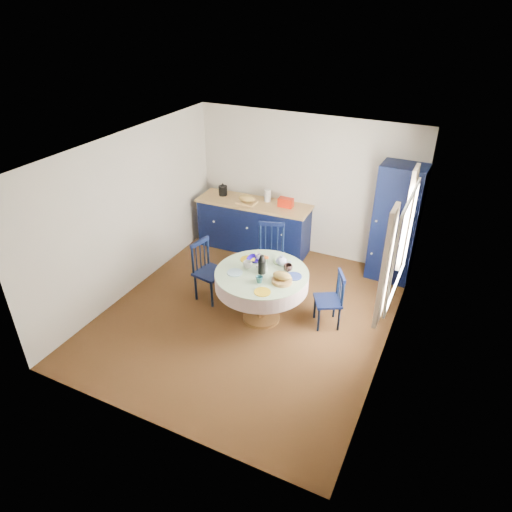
{
  "coord_description": "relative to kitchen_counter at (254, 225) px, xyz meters",
  "views": [
    {
      "loc": [
        2.49,
        -4.89,
        4.18
      ],
      "look_at": [
        0.04,
        0.2,
        0.92
      ],
      "focal_mm": 32.0,
      "sensor_mm": 36.0,
      "label": 1
    }
  ],
  "objects": [
    {
      "name": "cobalt_bowl",
      "position": [
        0.83,
        -1.65,
        0.35
      ],
      "size": [
        0.23,
        0.23,
        0.06
      ],
      "primitive_type": "imported",
      "color": "#11037F",
      "rests_on": "dining_table"
    },
    {
      "name": "mug_c",
      "position": [
        1.36,
        -1.7,
        0.37
      ],
      "size": [
        0.13,
        0.13,
        0.1
      ],
      "primitive_type": "imported",
      "color": "black",
      "rests_on": "dining_table"
    },
    {
      "name": "chair_far",
      "position": [
        0.75,
        -0.95,
        0.04
      ],
      "size": [
        0.56,
        0.55,
        1.03
      ],
      "rotation": [
        0.0,
        0.0,
        0.28
      ],
      "color": "black",
      "rests_on": "floor"
    },
    {
      "name": "chair_right",
      "position": [
        1.98,
        -1.59,
        -0.05
      ],
      "size": [
        0.5,
        0.51,
        0.85
      ],
      "rotation": [
        0.0,
        0.0,
        -1.06
      ],
      "color": "black",
      "rests_on": "floor"
    },
    {
      "name": "mug_b",
      "position": [
        1.12,
        -2.14,
        0.37
      ],
      "size": [
        0.1,
        0.1,
        0.09
      ],
      "primitive_type": "imported",
      "color": "#265D69",
      "rests_on": "dining_table"
    },
    {
      "name": "window",
      "position": [
        2.77,
        -1.6,
        1.05
      ],
      "size": [
        0.1,
        1.74,
        1.45
      ],
      "color": "white",
      "rests_on": "wall_right"
    },
    {
      "name": "wall_right",
      "position": [
        2.82,
        -1.9,
        0.77
      ],
      "size": [
        0.02,
        4.5,
        2.5
      ],
      "primitive_type": "cube",
      "color": "beige",
      "rests_on": "floor"
    },
    {
      "name": "mug_d",
      "position": [
        0.84,
        -1.57,
        0.36
      ],
      "size": [
        0.09,
        0.09,
        0.08
      ],
      "primitive_type": "imported",
      "color": "silver",
      "rests_on": "dining_table"
    },
    {
      "name": "wall_back",
      "position": [
        0.82,
        0.35,
        0.77
      ],
      "size": [
        4.0,
        0.02,
        2.5
      ],
      "primitive_type": "cube",
      "color": "beige",
      "rests_on": "floor"
    },
    {
      "name": "wall_left",
      "position": [
        -1.18,
        -1.9,
        0.77
      ],
      "size": [
        0.02,
        4.5,
        2.5
      ],
      "primitive_type": "cube",
      "color": "beige",
      "rests_on": "floor"
    },
    {
      "name": "floor",
      "position": [
        0.82,
        -1.9,
        -0.48
      ],
      "size": [
        4.5,
        4.5,
        0.0
      ],
      "primitive_type": "plane",
      "color": "black",
      "rests_on": "ground"
    },
    {
      "name": "kitchen_counter",
      "position": [
        0.0,
        0.0,
        0.0
      ],
      "size": [
        2.11,
        0.73,
        1.17
      ],
      "rotation": [
        0.0,
        0.0,
        0.04
      ],
      "color": "black",
      "rests_on": "floor"
    },
    {
      "name": "pantry_cabinet",
      "position": [
        2.48,
        0.1,
        0.5
      ],
      "size": [
        0.71,
        0.52,
        1.96
      ],
      "rotation": [
        0.0,
        0.0,
        -0.04
      ],
      "color": "black",
      "rests_on": "floor"
    },
    {
      "name": "chair_left",
      "position": [
        0.07,
        -1.75,
        0.01
      ],
      "size": [
        0.48,
        0.5,
        0.97
      ],
      "rotation": [
        0.0,
        0.0,
        1.4
      ],
      "color": "black",
      "rests_on": "floor"
    },
    {
      "name": "mug_a",
      "position": [
        0.81,
        -1.87,
        0.37
      ],
      "size": [
        0.13,
        0.13,
        0.1
      ],
      "primitive_type": "imported",
      "color": "silver",
      "rests_on": "dining_table"
    },
    {
      "name": "ceiling",
      "position": [
        0.82,
        -1.9,
        2.02
      ],
      "size": [
        4.5,
        4.5,
        0.0
      ],
      "primitive_type": "plane",
      "rotation": [
        3.14,
        0.0,
        0.0
      ],
      "color": "white",
      "rests_on": "wall_back"
    },
    {
      "name": "dining_table",
      "position": [
        1.06,
        -1.89,
        0.2
      ],
      "size": [
        1.32,
        1.32,
        1.08
      ],
      "color": "brown",
      "rests_on": "floor"
    }
  ]
}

